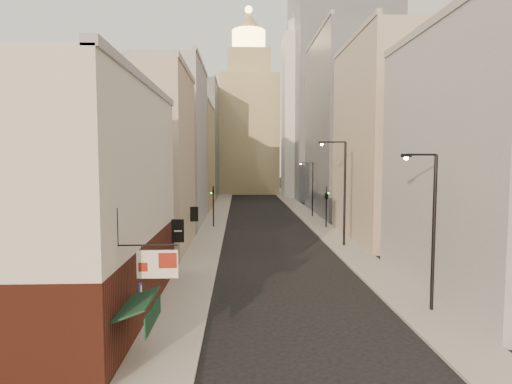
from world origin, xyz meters
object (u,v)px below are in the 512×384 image
(streetlamp_near, at_px, (431,223))
(clock_tower, at_px, (249,121))
(white_tower, at_px, (302,110))
(streetlamp_mid, at_px, (342,187))
(streetlamp_far, at_px, (311,186))
(traffic_light_left, at_px, (213,198))
(traffic_light_right, at_px, (326,195))

(streetlamp_near, bearing_deg, clock_tower, 78.93)
(white_tower, bearing_deg, clock_tower, 128.16)
(streetlamp_mid, xyz_separation_m, streetlamp_far, (0.62, 20.72, -1.20))
(streetlamp_mid, bearing_deg, clock_tower, 100.01)
(streetlamp_near, relative_size, traffic_light_left, 1.70)
(white_tower, bearing_deg, traffic_light_left, -112.09)
(streetlamp_mid, height_order, streetlamp_far, streetlamp_mid)
(clock_tower, relative_size, traffic_light_left, 8.98)
(white_tower, height_order, traffic_light_right, white_tower)
(streetlamp_mid, bearing_deg, streetlamp_far, 92.07)
(white_tower, distance_m, streetlamp_mid, 53.87)
(white_tower, relative_size, traffic_light_right, 8.30)
(traffic_light_left, bearing_deg, streetlamp_near, 128.58)
(streetlamp_mid, distance_m, streetlamp_far, 20.77)
(traffic_light_right, bearing_deg, white_tower, -107.64)
(traffic_light_left, bearing_deg, clock_tower, -81.65)
(streetlamp_mid, bearing_deg, traffic_light_left, 141.21)
(clock_tower, height_order, traffic_light_right, clock_tower)
(clock_tower, bearing_deg, streetlamp_mid, -83.77)
(streetlamp_near, distance_m, streetlamp_mid, 17.34)
(streetlamp_near, distance_m, traffic_light_left, 31.85)
(streetlamp_far, relative_size, traffic_light_right, 1.55)
(streetlamp_mid, xyz_separation_m, traffic_light_left, (-12.66, 11.63, -2.05))
(clock_tower, relative_size, streetlamp_near, 5.28)
(white_tower, bearing_deg, traffic_light_right, -94.17)
(streetlamp_far, bearing_deg, clock_tower, 112.42)
(streetlamp_far, relative_size, traffic_light_left, 1.55)
(traffic_light_right, bearing_deg, streetlamp_far, -102.65)
(traffic_light_right, bearing_deg, clock_tower, -95.26)
(streetlamp_mid, distance_m, traffic_light_left, 17.32)
(white_tower, height_order, streetlamp_far, white_tower)
(streetlamp_near, bearing_deg, traffic_light_left, 98.14)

